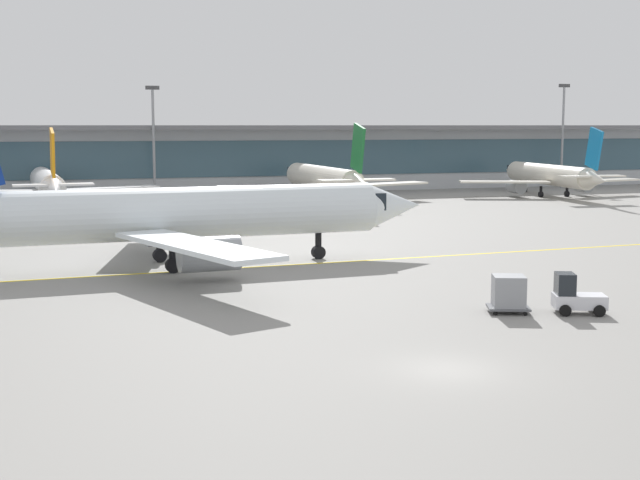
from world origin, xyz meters
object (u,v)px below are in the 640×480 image
cargo_dolly_lead (509,293)px  taxiing_regional_jet (189,215)px  gate_airplane_1 (47,183)px  apron_light_mast_1 (154,137)px  baggage_tug (575,296)px  gate_airplane_3 (550,175)px  gate_airplane_2 (324,179)px  apron_light_mast_2 (563,132)px

cargo_dolly_lead → taxiing_regional_jet: bearing=144.5°
gate_airplane_1 → taxiing_regional_jet: size_ratio=0.79×
apron_light_mast_1 → baggage_tug: bearing=-81.6°
gate_airplane_1 → baggage_tug: bearing=-163.3°
gate_airplane_1 → baggage_tug: (25.46, -69.61, -1.92)m
gate_airplane_3 → apron_light_mast_1: apron_light_mast_1 is taller
gate_airplane_3 → apron_light_mast_1: bearing=80.3°
gate_airplane_2 → apron_light_mast_2: 45.25m
apron_light_mast_2 → gate_airplane_2: bearing=-162.5°
baggage_tug → cargo_dolly_lead: bearing=180.0°
taxiing_regional_jet → gate_airplane_2: bearing=58.8°
taxiing_regional_jet → apron_light_mast_1: (4.65, 57.97, 4.52)m
apron_light_mast_1 → apron_light_mast_2: apron_light_mast_2 is taller
apron_light_mast_1 → gate_airplane_1: bearing=-145.2°
gate_airplane_2 → cargo_dolly_lead: gate_airplane_2 is taller
gate_airplane_2 → gate_airplane_1: bearing=81.2°
baggage_tug → cargo_dolly_lead: baggage_tug is taller
gate_airplane_1 → gate_airplane_2: gate_airplane_2 is taller
gate_airplane_1 → cargo_dolly_lead: size_ratio=11.18×
apron_light_mast_2 → gate_airplane_1: bearing=-173.1°
gate_airplane_3 → gate_airplane_2: bearing=95.7°
gate_airplane_1 → gate_airplane_2: (32.88, -4.41, 0.15)m
gate_airplane_1 → taxiing_regional_jet: bearing=-172.8°
gate_airplane_2 → gate_airplane_3: size_ratio=1.05×
baggage_tug → apron_light_mast_2: apron_light_mast_2 is taller
gate_airplane_1 → cargo_dolly_lead: 71.97m
gate_airplane_2 → apron_light_mast_2: size_ratio=1.88×
taxiing_regional_jet → cargo_dolly_lead: bearing=-59.3°
gate_airplane_3 → taxiing_regional_jet: 71.70m
gate_airplane_1 → gate_airplane_2: size_ratio=0.95×
gate_airplane_1 → apron_light_mast_2: 76.47m
taxiing_regional_jet → apron_light_mast_1: bearing=82.6°
taxiing_regional_jet → apron_light_mast_2: bearing=38.0°
gate_airplane_2 → gate_airplane_3: bearing=-90.5°
baggage_tug → apron_light_mast_1: apron_light_mast_1 is taller
gate_airplane_1 → cargo_dolly_lead: (22.32, -68.40, -1.76)m
gate_airplane_3 → baggage_tug: size_ratio=9.72×
cargo_dolly_lead → apron_light_mast_2: apron_light_mast_2 is taller
cargo_dolly_lead → apron_light_mast_2: 94.42m
taxiing_regional_jet → baggage_tug: bearing=-55.1°
gate_airplane_2 → cargo_dolly_lead: 64.89m
gate_airplane_2 → cargo_dolly_lead: size_ratio=11.75×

